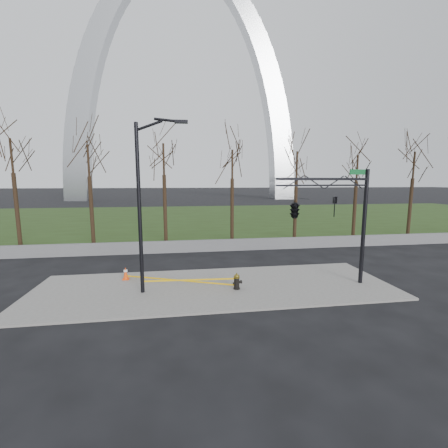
{
  "coord_description": "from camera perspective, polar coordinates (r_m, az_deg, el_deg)",
  "views": [
    {
      "loc": [
        -1.71,
        -14.36,
        5.38
      ],
      "look_at": [
        0.75,
        2.0,
        3.0
      ],
      "focal_mm": 23.68,
      "sensor_mm": 36.0,
      "label": 1
    }
  ],
  "objects": [
    {
      "name": "ground",
      "position": [
        15.43,
        -1.7,
        -12.22
      ],
      "size": [
        500.0,
        500.0,
        0.0
      ],
      "primitive_type": "plane",
      "color": "black",
      "rests_on": "ground"
    },
    {
      "name": "tree_row",
      "position": [
        26.78,
        1.59,
        7.03
      ],
      "size": [
        52.01,
        4.0,
        9.68
      ],
      "color": "black",
      "rests_on": "ground"
    },
    {
      "name": "traffic_cone",
      "position": [
        17.12,
        -18.46,
        -9.01
      ],
      "size": [
        0.36,
        0.36,
        0.68
      ],
      "rotation": [
        0.0,
        0.0,
        0.03
      ],
      "color": "#FF4A0D",
      "rests_on": "sidewalk"
    },
    {
      "name": "grass_strip",
      "position": [
        44.71,
        -6.32,
        1.27
      ],
      "size": [
        120.0,
        40.0,
        0.06
      ],
      "primitive_type": "cube",
      "color": "#233613",
      "rests_on": "ground"
    },
    {
      "name": "street_light",
      "position": [
        14.14,
        -15.2,
        5.13
      ],
      "size": [
        2.39,
        0.33,
        8.21
      ],
      "rotation": [
        0.0,
        0.0,
        -0.05
      ],
      "color": "black",
      "rests_on": "ground"
    },
    {
      "name": "fire_hydrant",
      "position": [
        14.88,
        2.51,
        -11.05
      ],
      "size": [
        0.51,
        0.33,
        0.82
      ],
      "rotation": [
        0.0,
        0.0,
        0.2
      ],
      "color": "black",
      "rests_on": "sidewalk"
    },
    {
      "name": "guardrail",
      "position": [
        22.96,
        -4.11,
        -4.23
      ],
      "size": [
        60.0,
        0.3,
        0.9
      ],
      "primitive_type": "cube",
      "color": "#59595B",
      "rests_on": "ground"
    },
    {
      "name": "sidewalk",
      "position": [
        15.41,
        -1.7,
        -12.04
      ],
      "size": [
        18.0,
        6.0,
        0.1
      ],
      "primitive_type": "cube",
      "color": "slate",
      "rests_on": "ground"
    },
    {
      "name": "traffic_signal_mast",
      "position": [
        14.72,
        16.09,
        3.07
      ],
      "size": [
        5.07,
        2.53,
        6.0
      ],
      "rotation": [
        0.0,
        0.0,
        0.13
      ],
      "color": "black",
      "rests_on": "ground"
    },
    {
      "name": "caution_tape",
      "position": [
        15.33,
        -7.85,
        -10.69
      ],
      "size": [
        5.7,
        2.35,
        0.42
      ],
      "color": "#E3AB0B",
      "rests_on": "ground"
    },
    {
      "name": "gateway_arch",
      "position": [
        93.4,
        -7.89,
        25.0
      ],
      "size": [
        66.0,
        6.0,
        65.0
      ],
      "primitive_type": null,
      "color": "#B0B2B7",
      "rests_on": "ground"
    }
  ]
}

